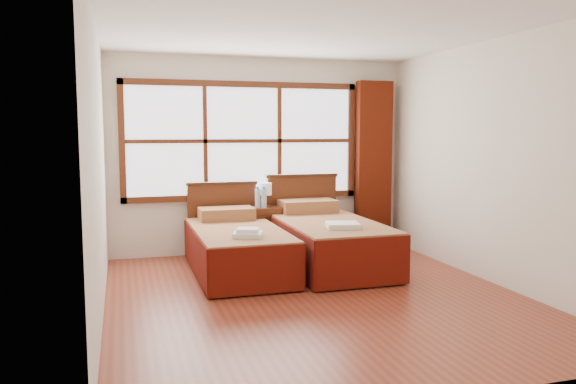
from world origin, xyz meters
name	(u,v)px	position (x,y,z in m)	size (l,w,h in m)	color
floor	(316,296)	(0.00, 0.00, 0.00)	(4.50, 4.50, 0.00)	brown
ceiling	(317,27)	(0.00, 0.00, 2.60)	(4.50, 4.50, 0.00)	white
wall_back	(261,156)	(0.00, 2.25, 1.30)	(4.00, 4.00, 0.00)	silver
wall_left	(98,169)	(-2.00, 0.00, 1.30)	(4.50, 4.50, 0.00)	silver
wall_right	(493,162)	(2.00, 0.00, 1.30)	(4.50, 4.50, 0.00)	silver
window	(243,141)	(-0.25, 2.21, 1.50)	(3.16, 0.06, 1.56)	white
curtain	(373,164)	(1.60, 2.11, 1.17)	(0.50, 0.16, 2.30)	#571808
bed_left	(237,247)	(-0.55, 1.20, 0.30)	(1.00, 2.02, 0.97)	#371B0B
bed_right	(326,239)	(0.55, 1.20, 0.32)	(1.08, 2.10, 1.05)	#371B0B
nightstand	(261,231)	(-0.06, 1.99, 0.32)	(0.48, 0.47, 0.64)	#502411
towels_left	(248,233)	(-0.54, 0.62, 0.56)	(0.37, 0.35, 0.09)	white
towels_right	(343,225)	(0.54, 0.63, 0.59)	(0.41, 0.38, 0.06)	white
lamp	(266,190)	(0.01, 2.02, 0.86)	(0.16, 0.16, 0.31)	#B58E3A
bottle_near	(258,198)	(-0.12, 1.93, 0.77)	(0.07, 0.07, 0.28)	#A4BCD3
bottle_far	(264,198)	(-0.04, 1.90, 0.76)	(0.07, 0.07, 0.27)	#A4BCD3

